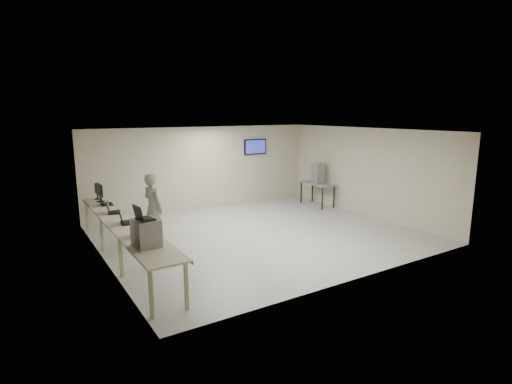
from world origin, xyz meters
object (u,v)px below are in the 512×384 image
equipment_box (146,233)px  soldier (153,208)px  workbench (124,225)px  side_table (317,185)px

equipment_box → soldier: soldier is taller
workbench → side_table: (7.19, 1.84, -0.09)m
soldier → side_table: size_ratio=1.32×
soldier → side_table: 6.27m
workbench → equipment_box: 1.94m
side_table → equipment_box: bearing=-152.7°
workbench → equipment_box: size_ratio=11.97×
workbench → side_table: 7.42m
equipment_box → side_table: (7.25, 3.75, -0.41)m
equipment_box → soldier: 3.07m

